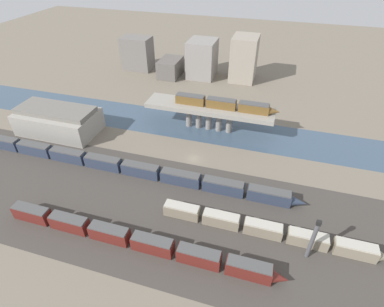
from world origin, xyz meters
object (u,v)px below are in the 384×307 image
train_yard_mid (268,230)px  train_yard_far (126,167)px  train_on_bridge (225,104)px  warehouse_building (58,120)px  signal_tower (312,240)px  train_yard_near (135,240)px

train_yard_mid → train_yard_far: 45.51m
train_on_bridge → warehouse_building: size_ratio=1.30×
train_yard_mid → warehouse_building: warehouse_building is taller
signal_tower → train_yard_mid: bearing=159.1°
train_yard_mid → warehouse_building: bearing=161.3°
train_yard_near → train_yard_far: (-14.36, 23.87, -0.02)m
train_yard_near → signal_tower: 39.94m
warehouse_building → train_on_bridge: bearing=16.5°
train_on_bridge → signal_tower: bearing=-58.1°
signal_tower → train_on_bridge: bearing=121.9°
train_on_bridge → warehouse_building: 60.87m
train_yard_far → signal_tower: signal_tower is taller
train_yard_mid → warehouse_building: size_ratio=1.91×
train_on_bridge → train_yard_mid: 49.00m
warehouse_building → signal_tower: bearing=-18.9°
train_on_bridge → train_yard_mid: train_on_bridge is taller
train_yard_near → train_yard_far: train_yard_near is taller
warehouse_building → signal_tower: 92.38m
train_on_bridge → train_yard_near: train_on_bridge is taller
train_on_bridge → train_yard_mid: (20.13, -43.68, -9.40)m
train_yard_far → warehouse_building: bearing=156.9°
train_yard_near → warehouse_building: 62.00m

